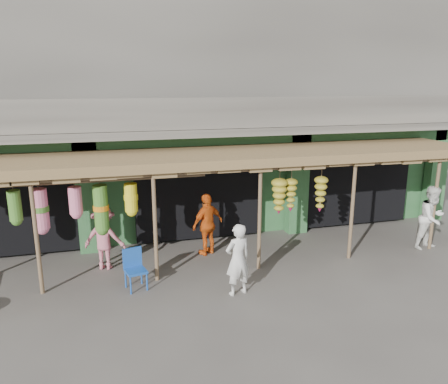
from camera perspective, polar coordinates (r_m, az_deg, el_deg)
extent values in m
plane|color=#514C47|center=(10.91, -0.86, -10.06)|extent=(80.00, 80.00, 0.00)
cube|color=gray|center=(14.84, -5.91, 16.18)|extent=(16.00, 6.00, 4.00)
cube|color=#2D6033|center=(15.28, -5.66, 2.93)|extent=(16.00, 5.70, 3.00)
cube|color=gray|center=(11.61, -2.95, 7.86)|extent=(16.00, 0.90, 0.22)
cube|color=gray|center=(11.18, -2.54, 10.19)|extent=(16.00, 0.10, 0.80)
cube|color=#2D6033|center=(12.05, -3.33, 6.41)|extent=(16.00, 0.35, 0.35)
cube|color=black|center=(13.27, -25.78, -0.88)|extent=(3.60, 2.00, 2.50)
cube|color=black|center=(13.25, -4.09, 0.52)|extent=(3.60, 2.00, 2.50)
cube|color=black|center=(14.99, 15.01, 1.70)|extent=(3.60, 2.00, 2.50)
cube|color=#2D6033|center=(12.07, -17.31, -0.74)|extent=(0.60, 0.35, 3.00)
cube|color=#2D6033|center=(13.23, 9.57, 1.00)|extent=(0.60, 0.35, 3.00)
cube|color=#2D6033|center=(15.89, 25.88, 1.98)|extent=(0.60, 0.35, 3.00)
cylinder|color=brown|center=(10.08, -23.30, -5.43)|extent=(0.09, 0.09, 2.60)
cylinder|color=brown|center=(10.00, -8.98, -4.54)|extent=(0.09, 0.09, 2.60)
cylinder|color=brown|center=(10.54, 4.67, -3.43)|extent=(0.09, 0.09, 2.60)
cylinder|color=brown|center=(11.60, 16.39, -2.31)|extent=(0.09, 0.09, 2.60)
cylinder|color=brown|center=(13.06, 25.81, -1.34)|extent=(0.09, 0.09, 2.60)
cylinder|color=brown|center=(9.89, -2.03, 2.62)|extent=(12.90, 0.08, 0.08)
cylinder|color=brown|center=(10.08, -17.97, 1.27)|extent=(5.50, 0.06, 0.06)
cube|color=brown|center=(10.96, -2.08, 4.74)|extent=(14.00, 2.70, 0.22)
cylinder|color=#1B50AF|center=(9.87, -12.09, -11.85)|extent=(0.04, 0.04, 0.41)
cylinder|color=#1B50AF|center=(9.97, -10.03, -11.47)|extent=(0.04, 0.04, 0.41)
cylinder|color=#1B50AF|center=(10.19, -12.73, -11.02)|extent=(0.04, 0.04, 0.41)
cylinder|color=#1B50AF|center=(10.28, -10.73, -10.66)|extent=(0.04, 0.04, 0.41)
cube|color=#1B50AF|center=(9.98, -11.46, -10.08)|extent=(0.52, 0.52, 0.05)
cube|color=#1B50AF|center=(10.06, -11.90, -8.36)|extent=(0.43, 0.15, 0.46)
imported|color=silver|center=(9.44, 1.80, -8.81)|extent=(0.66, 0.51, 1.59)
imported|color=white|center=(13.18, 25.52, -3.05)|extent=(1.00, 0.87, 1.77)
imported|color=#E25C15|center=(11.55, -2.16, -4.22)|extent=(1.05, 0.80, 1.66)
imported|color=#D26F80|center=(11.08, -15.38, -5.81)|extent=(1.15, 0.89, 1.57)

